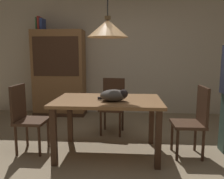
# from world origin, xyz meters

# --- Properties ---
(ground) EXTENTS (10.00, 10.00, 0.00)m
(ground) POSITION_xyz_m (0.00, 0.00, 0.00)
(ground) COLOR #998466
(back_wall) EXTENTS (6.40, 0.10, 2.90)m
(back_wall) POSITION_xyz_m (0.00, 2.65, 1.45)
(back_wall) COLOR beige
(back_wall) RESTS_ON ground
(dining_table) EXTENTS (1.40, 0.90, 0.75)m
(dining_table) POSITION_xyz_m (-0.07, 0.37, 0.65)
(dining_table) COLOR olive
(dining_table) RESTS_ON ground
(chair_right_side) EXTENTS (0.41, 0.41, 0.93)m
(chair_right_side) POSITION_xyz_m (1.06, 0.37, 0.51)
(chair_right_side) COLOR #472D1E
(chair_right_side) RESTS_ON ground
(chair_far_back) EXTENTS (0.44, 0.44, 0.93)m
(chair_far_back) POSITION_xyz_m (-0.06, 1.25, 0.51)
(chair_far_back) COLOR #472D1E
(chair_far_back) RESTS_ON ground
(chair_left_side) EXTENTS (0.41, 0.41, 0.93)m
(chair_left_side) POSITION_xyz_m (-1.20, 0.37, 0.51)
(chair_left_side) COLOR #472D1E
(chair_left_side) RESTS_ON ground
(cat_sleeping) EXTENTS (0.39, 0.25, 0.16)m
(cat_sleeping) POSITION_xyz_m (0.03, 0.25, 0.83)
(cat_sleeping) COLOR #4C4742
(cat_sleeping) RESTS_ON dining_table
(pendant_lamp) EXTENTS (0.52, 0.52, 1.30)m
(pendant_lamp) POSITION_xyz_m (-0.07, 0.37, 1.66)
(pendant_lamp) COLOR #E0A86B
(hutch_bookcase) EXTENTS (1.12, 0.45, 1.85)m
(hutch_bookcase) POSITION_xyz_m (-1.31, 2.32, 0.89)
(hutch_bookcase) COLOR olive
(hutch_bookcase) RESTS_ON ground
(book_green_slim) EXTENTS (0.03, 0.20, 0.26)m
(book_green_slim) POSITION_xyz_m (-1.74, 2.32, 1.98)
(book_green_slim) COLOR #427A4C
(book_green_slim) RESTS_ON hutch_bookcase
(book_red_tall) EXTENTS (0.04, 0.22, 0.28)m
(book_red_tall) POSITION_xyz_m (-1.69, 2.32, 1.99)
(book_red_tall) COLOR #B73833
(book_red_tall) RESTS_ON hutch_bookcase
(book_blue_wide) EXTENTS (0.06, 0.24, 0.24)m
(book_blue_wide) POSITION_xyz_m (-1.63, 2.32, 1.97)
(book_blue_wide) COLOR #384C93
(book_blue_wide) RESTS_ON hutch_bookcase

